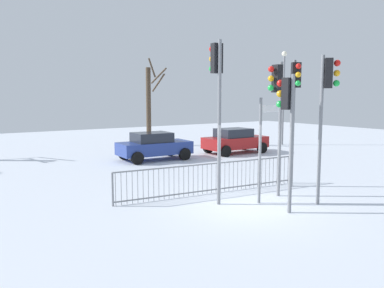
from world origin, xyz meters
name	(u,v)px	position (x,y,z in m)	size (l,w,h in m)	color
ground_plane	(248,205)	(0.00, 0.00, 0.00)	(60.00, 60.00, 0.00)	silver
traffic_light_rear_left	(295,95)	(3.04, 0.98, 3.43)	(0.42, 0.52, 4.68)	slate
traffic_light_mid_left	(217,85)	(-0.66, 0.77, 3.70)	(0.33, 0.57, 5.07)	slate
traffic_light_mid_right	(327,96)	(2.05, -1.18, 3.38)	(0.47, 0.46, 4.62)	slate
traffic_light_foreground_right	(288,112)	(0.46, -1.10, 2.93)	(0.36, 0.56, 4.00)	slate
traffic_light_rear_right	(277,99)	(1.51, 0.36, 3.30)	(0.57, 0.35, 4.50)	slate
direction_sign_post	(261,145)	(0.53, 0.02, 1.86)	(0.79, 0.10, 3.34)	slate
pedestrian_guard_railing	(212,178)	(-0.02, 1.89, 0.55)	(7.11, 0.75, 1.07)	slate
car_blue_mid	(154,146)	(1.73, 9.41, 0.77)	(3.88, 2.08, 1.47)	navy
car_red_trailing	(235,140)	(6.92, 9.02, 0.77)	(3.84, 2.00, 1.47)	maroon
street_lamp	(284,88)	(12.30, 10.39, 3.93)	(0.36, 0.36, 6.37)	slate
bare_tree_left	(149,104)	(4.47, 15.11, 2.85)	(1.24, 1.78, 5.84)	#473828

